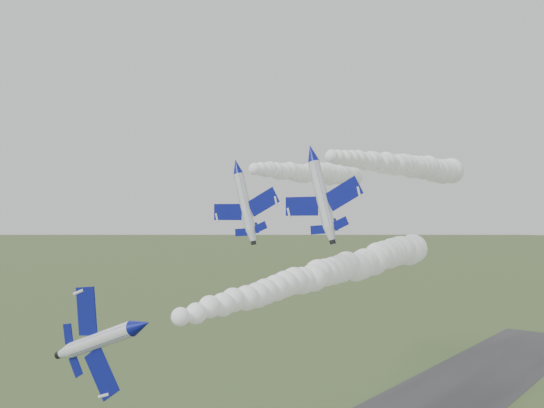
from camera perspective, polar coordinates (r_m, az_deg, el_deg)
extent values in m
cylinder|color=silver|center=(54.93, -12.26, -11.10)|extent=(2.80, 8.31, 1.86)
cone|color=navy|center=(51.36, -16.26, -11.83)|extent=(2.10, 2.34, 1.86)
cone|color=silver|center=(58.59, -8.90, -10.46)|extent=(2.06, 1.95, 1.86)
cylinder|color=black|center=(59.33, -8.29, -10.33)|extent=(1.01, 0.69, 0.94)
ellipsoid|color=black|center=(53.06, -13.42, -11.27)|extent=(1.56, 2.92, 1.24)
cube|color=navy|center=(55.84, -12.56, -8.15)|extent=(1.92, 2.50, 4.24)
cube|color=navy|center=(55.49, -11.03, -13.94)|extent=(1.92, 2.50, 4.24)
cube|color=navy|center=(58.04, -9.86, -9.09)|extent=(0.87, 1.15, 1.85)
cube|color=navy|center=(57.86, -9.05, -12.05)|extent=(0.87, 1.15, 1.85)
cube|color=navy|center=(56.93, -8.69, -10.30)|extent=(2.21, 1.78, 0.84)
cylinder|color=silver|center=(84.37, -3.33, 3.53)|extent=(3.35, 8.15, 1.73)
cone|color=navy|center=(80.01, -5.07, 3.76)|extent=(2.12, 2.40, 1.73)
cone|color=silver|center=(88.63, -1.82, 3.32)|extent=(2.04, 2.03, 1.73)
cylinder|color=black|center=(89.47, -1.54, 3.28)|extent=(0.97, 0.74, 0.87)
ellipsoid|color=black|center=(82.69, -4.10, 3.97)|extent=(1.69, 2.91, 1.15)
cube|color=navy|center=(86.31, -4.68, 2.88)|extent=(4.65, 3.11, 1.19)
cube|color=navy|center=(83.78, -1.40, 3.93)|extent=(4.65, 3.11, 1.19)
cube|color=navy|center=(88.54, -2.92, 3.09)|extent=(2.04, 1.41, 0.55)
cube|color=navy|center=(87.23, -1.22, 3.63)|extent=(2.04, 1.41, 0.55)
cube|color=navy|center=(87.90, -2.32, 4.14)|extent=(0.92, 1.61, 2.05)
cylinder|color=silver|center=(77.74, 3.76, 4.78)|extent=(2.77, 8.69, 1.86)
cone|color=navy|center=(73.03, 1.80, 5.14)|extent=(2.09, 2.42, 1.86)
cone|color=silver|center=(82.35, 5.43, 4.48)|extent=(2.05, 2.02, 1.86)
cylinder|color=black|center=(83.26, 5.74, 4.42)|extent=(1.00, 0.71, 0.94)
ellipsoid|color=black|center=(75.93, 2.89, 5.33)|extent=(1.55, 3.04, 1.24)
cube|color=navy|center=(79.75, 2.17, 3.98)|extent=(4.80, 2.92, 1.32)
cube|color=navy|center=(77.20, 6.02, 5.29)|extent=(4.80, 2.92, 1.32)
cube|color=navy|center=(82.20, 4.17, 4.20)|extent=(2.10, 1.33, 0.61)
cube|color=navy|center=(80.89, 6.16, 4.86)|extent=(2.10, 1.33, 0.61)
cube|color=navy|center=(81.59, 4.87, 5.43)|extent=(0.85, 1.69, 2.19)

